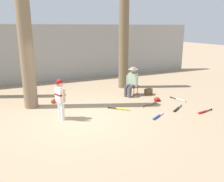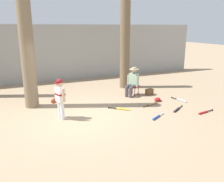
{
  "view_description": "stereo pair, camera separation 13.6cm",
  "coord_description": "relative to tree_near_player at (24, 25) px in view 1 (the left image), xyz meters",
  "views": [
    {
      "loc": [
        -2.03,
        -6.85,
        2.85
      ],
      "look_at": [
        1.17,
        0.14,
        0.75
      ],
      "focal_mm": 37.92,
      "sensor_mm": 36.0,
      "label": 1
    },
    {
      "loc": [
        -1.9,
        -6.91,
        2.85
      ],
      "look_at": [
        1.17,
        0.14,
        0.75
      ],
      "focal_mm": 37.92,
      "sensor_mm": 36.0,
      "label": 2
    }
  ],
  "objects": [
    {
      "name": "tree_behind_spectator",
      "position": [
        4.4,
        1.22,
        -0.99
      ],
      "size": [
        0.7,
        0.7,
        4.55
      ],
      "color": "brown",
      "rests_on": "ground"
    },
    {
      "name": "bat_black_composite",
      "position": [
        4.64,
        -2.47,
        -2.88
      ],
      "size": [
        0.69,
        0.46,
        0.07
      ],
      "color": "black",
      "rests_on": "ground"
    },
    {
      "name": "bat_aluminum_silver",
      "position": [
        5.46,
        -1.64,
        -2.88
      ],
      "size": [
        0.22,
        0.73,
        0.07
      ],
      "color": "#B7BCC6",
      "rests_on": "ground"
    },
    {
      "name": "bat_blue_youth",
      "position": [
        3.58,
        -2.8,
        -2.88
      ],
      "size": [
        0.66,
        0.41,
        0.07
      ],
      "color": "#2347AD",
      "rests_on": "ground"
    },
    {
      "name": "bat_yellow_trainer",
      "position": [
        2.85,
        -1.64,
        -2.88
      ],
      "size": [
        0.63,
        0.56,
        0.07
      ],
      "color": "yellow",
      "rests_on": "ground"
    },
    {
      "name": "folding_stool",
      "position": [
        4.15,
        -0.16,
        -2.55
      ],
      "size": [
        0.55,
        0.55,
        0.41
      ],
      "color": "red",
      "rests_on": "ground"
    },
    {
      "name": "seated_spectator",
      "position": [
        4.06,
        -0.21,
        -2.27
      ],
      "size": [
        0.66,
        0.57,
        1.2
      ],
      "color": "#47474C",
      "rests_on": "ground"
    },
    {
      "name": "concrete_back_wall",
      "position": [
        1.29,
        4.11,
        -1.43
      ],
      "size": [
        18.0,
        0.36,
        2.96
      ],
      "primitive_type": "cube",
      "color": "#9E9E99",
      "rests_on": "ground"
    },
    {
      "name": "bat_wood_tan",
      "position": [
        4.14,
        -1.62,
        -2.88
      ],
      "size": [
        0.74,
        0.27,
        0.07
      ],
      "color": "tan",
      "rests_on": "ground"
    },
    {
      "name": "handbag_beside_stool",
      "position": [
        4.8,
        -0.4,
        -2.78
      ],
      "size": [
        0.37,
        0.26,
        0.26
      ],
      "primitive_type": "cube",
      "rotation": [
        0.0,
        0.0,
        0.24
      ],
      "color": "brown",
      "rests_on": "ground"
    },
    {
      "name": "batting_helmet_red",
      "position": [
        4.59,
        -1.33,
        -2.84
      ],
      "size": [
        0.29,
        0.22,
        0.17
      ],
      "color": "#A81919",
      "rests_on": "ground"
    },
    {
      "name": "tree_near_player",
      "position": [
        0.0,
        0.0,
        0.0
      ],
      "size": [
        0.73,
        0.73,
        6.57
      ],
      "color": "#7F6B51",
      "rests_on": "ground"
    },
    {
      "name": "young_ballplayer",
      "position": [
        0.72,
        -1.62,
        -2.17
      ],
      "size": [
        0.43,
        0.57,
        1.31
      ],
      "color": "white",
      "rests_on": "ground"
    },
    {
      "name": "ground_plane",
      "position": [
        1.29,
        -1.85,
        -2.91
      ],
      "size": [
        60.0,
        60.0,
        0.0
      ],
      "primitive_type": "plane",
      "color": "#9E8466"
    },
    {
      "name": "bat_red_barrel",
      "position": [
        5.3,
        -3.08,
        -2.88
      ],
      "size": [
        0.72,
        0.17,
        0.07
      ],
      "color": "red",
      "rests_on": "ground"
    }
  ]
}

